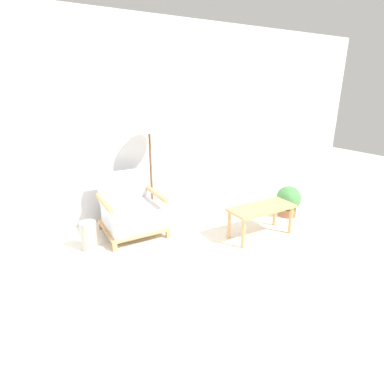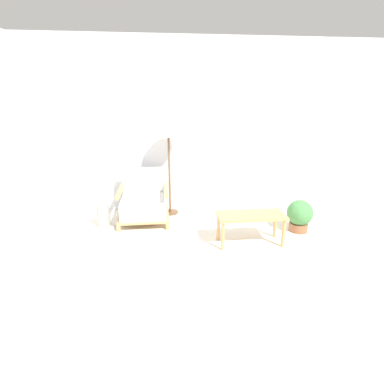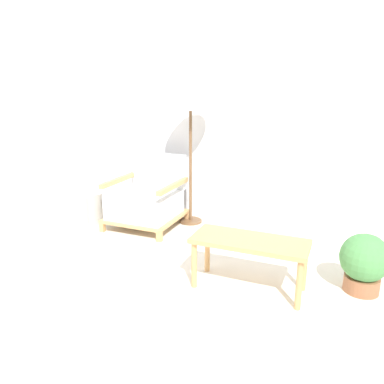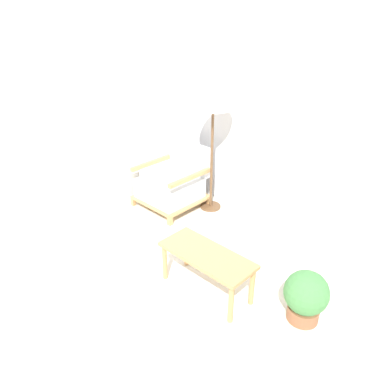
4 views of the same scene
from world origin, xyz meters
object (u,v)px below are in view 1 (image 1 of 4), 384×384
(coffee_table, at_px, (261,211))
(potted_plant, at_px, (288,200))
(vase, at_px, (89,236))
(floor_lamp, at_px, (149,127))
(armchair, at_px, (131,212))

(coffee_table, distance_m, potted_plant, 0.85)
(coffee_table, xyz_separation_m, vase, (-1.96, 0.73, -0.17))
(coffee_table, bearing_deg, floor_lamp, 129.90)
(vase, distance_m, potted_plant, 2.79)
(armchair, xyz_separation_m, floor_lamp, (0.40, 0.27, 1.03))
(potted_plant, bearing_deg, floor_lamp, 153.58)
(armchair, bearing_deg, floor_lamp, 33.59)
(floor_lamp, height_order, coffee_table, floor_lamp)
(floor_lamp, bearing_deg, armchair, -146.41)
(armchair, bearing_deg, vase, -162.69)
(floor_lamp, relative_size, potted_plant, 3.32)
(vase, bearing_deg, potted_plant, -8.93)
(floor_lamp, bearing_deg, coffee_table, -50.10)
(coffee_table, height_order, potted_plant, potted_plant)
(potted_plant, bearing_deg, coffee_table, -159.81)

